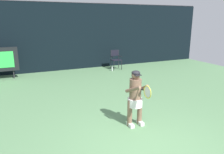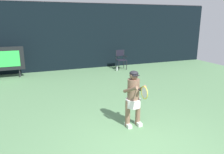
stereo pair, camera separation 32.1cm
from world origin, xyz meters
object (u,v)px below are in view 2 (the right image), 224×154
at_px(umpire_chair, 121,58).
at_px(tennis_racket, 144,92).
at_px(water_bottle, 117,69).
at_px(tennis_player, 133,96).

xyz_separation_m(umpire_chair, tennis_racket, (-2.40, -6.94, 0.47)).
distance_m(water_bottle, tennis_player, 6.44).
height_order(umpire_chair, water_bottle, umpire_chair).
xyz_separation_m(tennis_player, tennis_racket, (0.01, -0.51, 0.27)).
bearing_deg(tennis_player, umpire_chair, 69.45).
height_order(water_bottle, tennis_player, tennis_player).
relative_size(tennis_player, tennis_racket, 2.48).
bearing_deg(tennis_player, water_bottle, 71.56).
bearing_deg(tennis_racket, water_bottle, 85.10).
bearing_deg(water_bottle, tennis_player, -108.44).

